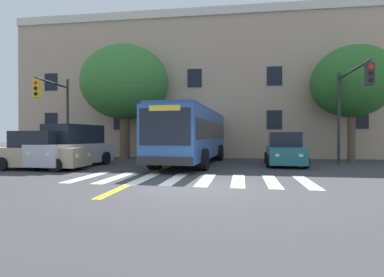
{
  "coord_description": "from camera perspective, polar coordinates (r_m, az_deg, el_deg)",
  "views": [
    {
      "loc": [
        1.33,
        -9.65,
        1.67
      ],
      "look_at": [
        -1.06,
        7.4,
        1.54
      ],
      "focal_mm": 28.0,
      "sensor_mm": 36.0,
      "label": 1
    }
  ],
  "objects": [
    {
      "name": "ground_plane",
      "position": [
        9.88,
        0.14,
        -9.29
      ],
      "size": [
        120.0,
        120.0,
        0.0
      ],
      "primitive_type": "plane",
      "color": "#38383A"
    },
    {
      "name": "crosswalk",
      "position": [
        11.67,
        -0.29,
        -7.77
      ],
      "size": [
        9.1,
        3.63,
        0.01
      ],
      "color": "white",
      "rests_on": "ground"
    },
    {
      "name": "lane_line_yellow_inner",
      "position": [
        25.75,
        -0.26,
        -3.26
      ],
      "size": [
        0.12,
        36.0,
        0.01
      ],
      "primitive_type": "cube",
      "color": "gold",
      "rests_on": "ground"
    },
    {
      "name": "lane_line_yellow_outer",
      "position": [
        25.72,
        0.1,
        -3.26
      ],
      "size": [
        0.12,
        36.0,
        0.01
      ],
      "primitive_type": "cube",
      "color": "gold",
      "rests_on": "ground"
    },
    {
      "name": "city_bus",
      "position": [
        18.19,
        0.22,
        0.83
      ],
      "size": [
        3.56,
        11.51,
        3.24
      ],
      "color": "#2D5699",
      "rests_on": "ground"
    },
    {
      "name": "car_silver_near_lane",
      "position": [
        17.58,
        -21.52,
        -1.5
      ],
      "size": [
        2.68,
        5.33,
        2.29
      ],
      "color": "#B7BABF",
      "rests_on": "ground"
    },
    {
      "name": "car_teal_far_lane",
      "position": [
        18.0,
        17.2,
        -2.18
      ],
      "size": [
        2.37,
        4.7,
        1.89
      ],
      "color": "#236B70",
      "rests_on": "ground"
    },
    {
      "name": "car_white_behind_bus",
      "position": [
        27.72,
        0.58,
        -0.76
      ],
      "size": [
        2.56,
        5.3,
        2.29
      ],
      "color": "white",
      "rests_on": "ground"
    },
    {
      "name": "car_tan_cross_street",
      "position": [
        16.8,
        -26.93,
        -2.34
      ],
      "size": [
        4.64,
        2.14,
        1.93
      ],
      "color": "tan",
      "rests_on": "ground"
    },
    {
      "name": "traffic_light_near_corner",
      "position": [
        17.86,
        27.93,
        6.99
      ],
      "size": [
        0.39,
        4.58,
        5.38
      ],
      "color": "#28282D",
      "rests_on": "ground"
    },
    {
      "name": "traffic_light_far_corner",
      "position": [
        20.48,
        -24.5,
        5.87
      ],
      "size": [
        0.49,
        3.7,
        5.47
      ],
      "color": "#28282D",
      "rests_on": "ground"
    },
    {
      "name": "street_tree_curbside_large",
      "position": [
        22.34,
        28.13,
        9.5
      ],
      "size": [
        6.94,
        7.12,
        7.54
      ],
      "color": "brown",
      "rests_on": "ground"
    },
    {
      "name": "street_tree_curbside_small",
      "position": [
        23.38,
        -12.68,
        10.3
      ],
      "size": [
        6.95,
        6.25,
        8.49
      ],
      "color": "brown",
      "rests_on": "ground"
    },
    {
      "name": "building_facade",
      "position": [
        27.29,
        1.6,
        9.14
      ],
      "size": [
        29.87,
        8.11,
        11.58
      ],
      "color": "tan",
      "rests_on": "ground"
    }
  ]
}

